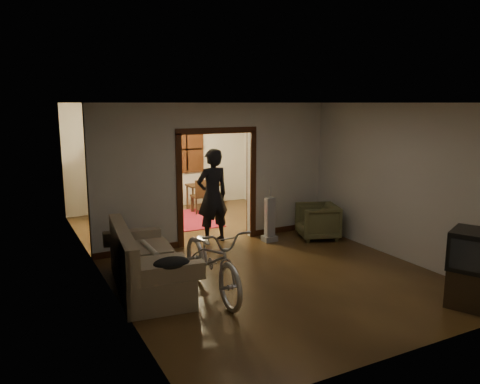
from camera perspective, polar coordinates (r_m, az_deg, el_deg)
floor at (r=9.07m, az=-0.88°, el=-7.15°), size 5.00×8.50×0.01m
ceiling at (r=8.62m, az=-0.93°, el=10.84°), size 5.00×8.50×0.01m
wall_back at (r=12.65m, az=-9.56°, el=4.34°), size 5.00×0.02×2.80m
wall_left at (r=7.96m, az=-17.23°, el=0.22°), size 0.02×8.50×2.80m
wall_right at (r=10.09m, az=11.92°, el=2.63°), size 0.02×8.50×2.80m
partition_wall at (r=9.40m, az=-2.95°, el=2.27°), size 5.00×0.14×2.80m
door_casing at (r=9.45m, az=-2.93°, el=0.47°), size 1.74×0.20×2.32m
far_window at (r=12.82m, az=-6.54°, el=5.18°), size 0.98×0.06×1.28m
chandelier at (r=10.93m, az=-6.85°, el=8.41°), size 0.24×0.24×0.24m
light_switch at (r=9.84m, az=2.82°, el=1.76°), size 0.08×0.01×0.12m
sofa at (r=7.30m, az=-11.05°, el=-7.85°), size 1.19×2.22×0.97m
rolled_paper at (r=7.58m, az=-10.98°, el=-6.78°), size 0.09×0.75×0.09m
jacket at (r=6.43m, az=-8.34°, el=-8.54°), size 0.50×0.38×0.15m
bicycle at (r=6.97m, az=-3.44°, el=-8.16°), size 0.75×2.05×1.07m
armchair at (r=9.91m, az=9.42°, el=-3.54°), size 1.02×1.00×0.73m
tv_stand at (r=7.38m, az=26.22°, el=-10.38°), size 0.76×0.74×0.54m
crt_tv at (r=7.21m, az=26.58°, el=-6.33°), size 0.81×0.78×0.54m
vacuum at (r=9.57m, az=3.64°, el=-3.36°), size 0.30×0.25×0.91m
person at (r=9.45m, az=-3.38°, el=-0.45°), size 0.74×0.52×1.91m
oriental_rug at (r=11.39m, az=-7.31°, el=-3.44°), size 1.58×2.05×0.02m
locker at (r=11.96m, az=-14.99°, el=0.81°), size 0.86×0.57×1.59m
globe at (r=11.82m, az=-15.27°, el=6.29°), size 0.28×0.28×0.28m
desk at (r=12.48m, az=-4.36°, el=-0.59°), size 0.94×0.57×0.67m
desk_chair at (r=12.04m, az=-4.92°, el=-0.49°), size 0.41×0.41×0.89m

